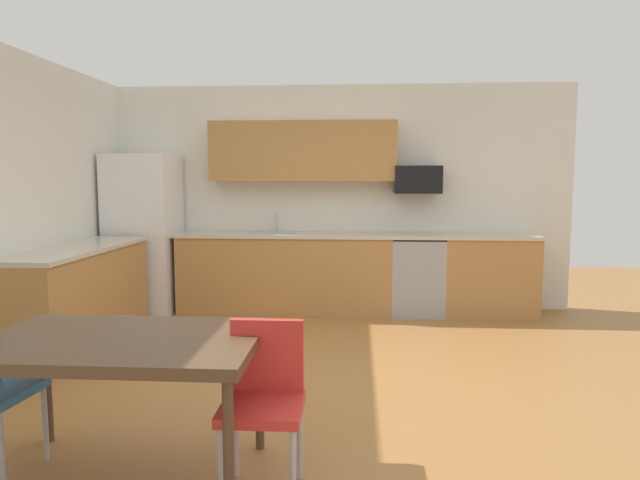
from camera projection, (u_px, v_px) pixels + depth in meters
name	position (u px, v px, depth m)	size (l,w,h in m)	color
ground_plane	(311.00, 380.00, 4.42)	(12.00, 12.00, 0.00)	#9E6B38
wall_back	(329.00, 197.00, 6.90)	(5.80, 0.10, 2.70)	silver
cabinet_run_back	(285.00, 274.00, 6.68)	(2.50, 0.60, 0.90)	#AD7A42
cabinet_run_back_right	(488.00, 276.00, 6.52)	(1.05, 0.60, 0.90)	#AD7A42
cabinet_run_left	(77.00, 298.00, 5.32)	(0.60, 2.00, 0.90)	#AD7A42
countertop_back	(327.00, 235.00, 6.60)	(4.80, 0.64, 0.04)	beige
countertop_left	(74.00, 249.00, 5.27)	(0.64, 2.00, 0.04)	beige
upper_cabinets_back	(303.00, 151.00, 6.64)	(2.20, 0.34, 0.70)	#AD7A42
refrigerator	(144.00, 234.00, 6.67)	(0.76, 0.70, 1.86)	white
oven_range	(417.00, 275.00, 6.58)	(0.60, 0.60, 0.91)	#999BA0
microwave	(417.00, 180.00, 6.56)	(0.54, 0.36, 0.32)	black
sink_basin	(274.00, 238.00, 6.65)	(0.48, 0.40, 0.14)	#A5A8AD
sink_faucet	(276.00, 223.00, 6.81)	(0.02, 0.02, 0.24)	#B2B5BA
dining_table	(122.00, 349.00, 2.88)	(1.40, 0.90, 0.77)	brown
chair_near_table	(264.00, 392.00, 2.82)	(0.40, 0.40, 0.85)	red
floor_mat	(265.00, 324.00, 6.10)	(0.70, 0.50, 0.01)	orange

